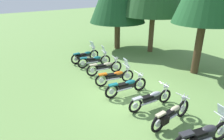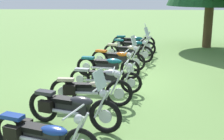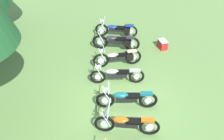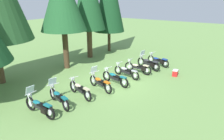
{
  "view_description": "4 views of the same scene",
  "coord_description": "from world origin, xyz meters",
  "px_view_note": "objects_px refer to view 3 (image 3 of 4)",
  "views": [
    {
      "loc": [
        6.06,
        -6.08,
        4.83
      ],
      "look_at": [
        -1.57,
        0.19,
        0.72
      ],
      "focal_mm": 31.69,
      "sensor_mm": 36.0,
      "label": 1
    },
    {
      "loc": [
        10.37,
        0.65,
        3.01
      ],
      "look_at": [
        1.14,
        0.09,
        0.6
      ],
      "focal_mm": 49.23,
      "sensor_mm": 36.0,
      "label": 2
    },
    {
      "loc": [
        -7.5,
        1.94,
        7.49
      ],
      "look_at": [
        1.16,
        0.17,
        0.92
      ],
      "focal_mm": 44.73,
      "sensor_mm": 36.0,
      "label": 3
    },
    {
      "loc": [
        -10.82,
        -7.11,
        5.45
      ],
      "look_at": [
        0.54,
        0.52,
        0.69
      ],
      "focal_mm": 33.8,
      "sensor_mm": 36.0,
      "label": 4
    }
  ],
  "objects_px": {
    "motorcycle_7": "(116,41)",
    "motorcycle_6": "(118,57)",
    "motorcycle_8": "(117,29)",
    "motorcycle_3": "(126,123)",
    "picnic_cooler": "(163,44)",
    "motorcycle_5": "(117,74)",
    "motorcycle_4": "(126,98)"
  },
  "relations": [
    {
      "from": "motorcycle_3",
      "to": "picnic_cooler",
      "type": "height_order",
      "value": "motorcycle_3"
    },
    {
      "from": "motorcycle_3",
      "to": "motorcycle_4",
      "type": "bearing_deg",
      "value": -87.22
    },
    {
      "from": "motorcycle_7",
      "to": "motorcycle_8",
      "type": "xyz_separation_m",
      "value": [
        1.27,
        -0.32,
        -0.05
      ]
    },
    {
      "from": "motorcycle_5",
      "to": "motorcycle_8",
      "type": "xyz_separation_m",
      "value": [
        3.85,
        -0.87,
        0.0
      ]
    },
    {
      "from": "motorcycle_8",
      "to": "motorcycle_6",
      "type": "bearing_deg",
      "value": 97.18
    },
    {
      "from": "motorcycle_5",
      "to": "motorcycle_8",
      "type": "distance_m",
      "value": 3.94
    },
    {
      "from": "motorcycle_8",
      "to": "motorcycle_7",
      "type": "bearing_deg",
      "value": 94.39
    },
    {
      "from": "motorcycle_3",
      "to": "motorcycle_6",
      "type": "bearing_deg",
      "value": -81.77
    },
    {
      "from": "motorcycle_6",
      "to": "motorcycle_8",
      "type": "relative_size",
      "value": 1.03
    },
    {
      "from": "picnic_cooler",
      "to": "motorcycle_5",
      "type": "bearing_deg",
      "value": 128.2
    },
    {
      "from": "motorcycle_3",
      "to": "motorcycle_5",
      "type": "height_order",
      "value": "motorcycle_3"
    },
    {
      "from": "motorcycle_3",
      "to": "picnic_cooler",
      "type": "relative_size",
      "value": 4.01
    },
    {
      "from": "motorcycle_3",
      "to": "motorcycle_8",
      "type": "distance_m",
      "value": 6.66
    },
    {
      "from": "motorcycle_5",
      "to": "motorcycle_3",
      "type": "bearing_deg",
      "value": 94.74
    },
    {
      "from": "motorcycle_5",
      "to": "motorcycle_8",
      "type": "height_order",
      "value": "motorcycle_8"
    },
    {
      "from": "motorcycle_5",
      "to": "picnic_cooler",
      "type": "bearing_deg",
      "value": -131.24
    },
    {
      "from": "motorcycle_4",
      "to": "motorcycle_6",
      "type": "distance_m",
      "value": 2.75
    },
    {
      "from": "motorcycle_4",
      "to": "motorcycle_6",
      "type": "xyz_separation_m",
      "value": [
        2.73,
        -0.31,
        -0.0
      ]
    },
    {
      "from": "motorcycle_5",
      "to": "motorcycle_6",
      "type": "relative_size",
      "value": 1.01
    },
    {
      "from": "motorcycle_4",
      "to": "motorcycle_7",
      "type": "xyz_separation_m",
      "value": [
        4.08,
        -0.51,
        0.04
      ]
    },
    {
      "from": "motorcycle_3",
      "to": "motorcycle_7",
      "type": "distance_m",
      "value": 5.35
    },
    {
      "from": "motorcycle_7",
      "to": "motorcycle_6",
      "type": "bearing_deg",
      "value": 99.55
    },
    {
      "from": "motorcycle_7",
      "to": "picnic_cooler",
      "type": "bearing_deg",
      "value": -170.28
    },
    {
      "from": "motorcycle_4",
      "to": "motorcycle_5",
      "type": "distance_m",
      "value": 1.51
    },
    {
      "from": "motorcycle_3",
      "to": "motorcycle_5",
      "type": "xyz_separation_m",
      "value": [
        2.72,
        -0.28,
        -0.03
      ]
    },
    {
      "from": "motorcycle_5",
      "to": "motorcycle_7",
      "type": "height_order",
      "value": "motorcycle_7"
    },
    {
      "from": "motorcycle_3",
      "to": "motorcycle_5",
      "type": "relative_size",
      "value": 0.96
    },
    {
      "from": "motorcycle_4",
      "to": "picnic_cooler",
      "type": "height_order",
      "value": "motorcycle_4"
    },
    {
      "from": "motorcycle_7",
      "to": "motorcycle_3",
      "type": "bearing_deg",
      "value": 99.38
    },
    {
      "from": "motorcycle_6",
      "to": "motorcycle_8",
      "type": "bearing_deg",
      "value": -100.21
    },
    {
      "from": "motorcycle_8",
      "to": "picnic_cooler",
      "type": "height_order",
      "value": "motorcycle_8"
    },
    {
      "from": "motorcycle_4",
      "to": "motorcycle_5",
      "type": "relative_size",
      "value": 1.02
    }
  ]
}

